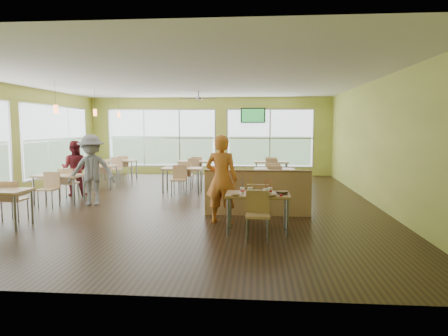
% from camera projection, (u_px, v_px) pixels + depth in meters
% --- Properties ---
extents(room, '(12.00, 12.04, 3.20)m').
position_uv_depth(room, '(182.00, 142.00, 10.59)').
color(room, black).
rests_on(room, ground).
extents(window_bays, '(9.24, 10.24, 2.38)m').
position_uv_depth(window_bays, '(124.00, 142.00, 13.87)').
color(window_bays, white).
rests_on(window_bays, room).
extents(main_table, '(1.22, 1.52, 0.87)m').
position_uv_depth(main_table, '(258.00, 200.00, 7.56)').
color(main_table, tan).
rests_on(main_table, floor).
extents(half_wall_divider, '(2.40, 0.14, 1.04)m').
position_uv_depth(half_wall_divider, '(258.00, 193.00, 9.00)').
color(half_wall_divider, tan).
rests_on(half_wall_divider, floor).
extents(dining_tables, '(6.92, 8.72, 0.87)m').
position_uv_depth(dining_tables, '(160.00, 171.00, 12.48)').
color(dining_tables, tan).
rests_on(dining_tables, floor).
extents(pendant_lights, '(0.11, 7.31, 0.86)m').
position_uv_depth(pendant_lights, '(76.00, 111.00, 11.44)').
color(pendant_lights, '#2D2119').
rests_on(pendant_lights, ceiling).
extents(ceiling_fan, '(1.25, 1.25, 0.29)m').
position_uv_depth(ceiling_fan, '(199.00, 98.00, 13.43)').
color(ceiling_fan, '#2D2119').
rests_on(ceiling_fan, ceiling).
extents(tv_backwall, '(1.00, 0.07, 0.60)m').
position_uv_depth(tv_backwall, '(253.00, 115.00, 16.20)').
color(tv_backwall, black).
rests_on(tv_backwall, wall_back).
extents(man_plaid, '(0.74, 0.54, 1.85)m').
position_uv_depth(man_plaid, '(221.00, 179.00, 8.25)').
color(man_plaid, '#F4541B').
rests_on(man_plaid, floor).
extents(patron_maroon, '(0.83, 0.68, 1.60)m').
position_uv_depth(patron_maroon, '(75.00, 168.00, 11.58)').
color(patron_maroon, maroon).
rests_on(patron_maroon, floor).
extents(patron_grey, '(1.26, 0.86, 1.80)m').
position_uv_depth(patron_grey, '(92.00, 170.00, 10.18)').
color(patron_grey, slate).
rests_on(patron_grey, floor).
extents(cup_blue, '(0.09, 0.09, 0.32)m').
position_uv_depth(cup_blue, '(242.00, 190.00, 7.50)').
color(cup_blue, white).
rests_on(cup_blue, main_table).
extents(cup_yellow, '(0.10, 0.10, 0.37)m').
position_uv_depth(cup_yellow, '(250.00, 191.00, 7.36)').
color(cup_yellow, white).
rests_on(cup_yellow, main_table).
extents(cup_red_near, '(0.09, 0.09, 0.32)m').
position_uv_depth(cup_red_near, '(265.00, 192.00, 7.35)').
color(cup_red_near, white).
rests_on(cup_red_near, main_table).
extents(cup_red_far, '(0.09, 0.09, 0.32)m').
position_uv_depth(cup_red_far, '(270.00, 191.00, 7.46)').
color(cup_red_far, white).
rests_on(cup_red_far, main_table).
extents(food_basket, '(0.25, 0.25, 0.06)m').
position_uv_depth(food_basket, '(282.00, 192.00, 7.47)').
color(food_basket, black).
rests_on(food_basket, main_table).
extents(ketchup_cup, '(0.06, 0.06, 0.03)m').
position_uv_depth(ketchup_cup, '(281.00, 195.00, 7.25)').
color(ketchup_cup, '#A40410').
rests_on(ketchup_cup, main_table).
extents(wrapper_left, '(0.17, 0.15, 0.04)m').
position_uv_depth(wrapper_left, '(235.00, 194.00, 7.30)').
color(wrapper_left, '#9E7F4C').
rests_on(wrapper_left, main_table).
extents(wrapper_mid, '(0.26, 0.25, 0.05)m').
position_uv_depth(wrapper_mid, '(257.00, 191.00, 7.69)').
color(wrapper_mid, '#9E7F4C').
rests_on(wrapper_mid, main_table).
extents(wrapper_right, '(0.20, 0.19, 0.04)m').
position_uv_depth(wrapper_right, '(273.00, 195.00, 7.25)').
color(wrapper_right, '#9E7F4C').
rests_on(wrapper_right, main_table).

